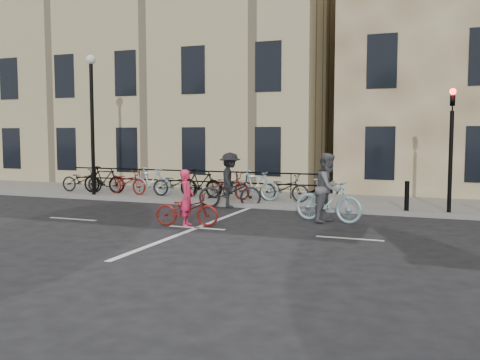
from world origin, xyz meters
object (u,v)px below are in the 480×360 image
(cyclist_grey, at_px, (328,194))
(cyclist_dark, at_px, (230,186))
(lamp_post, at_px, (92,107))
(traffic_light, at_px, (451,135))
(cyclist_pink, at_px, (187,206))

(cyclist_grey, bearing_deg, cyclist_dark, 78.04)
(lamp_post, xyz_separation_m, cyclist_grey, (9.52, -2.20, -2.70))
(traffic_light, distance_m, cyclist_dark, 7.08)
(cyclist_dark, bearing_deg, lamp_post, 65.18)
(lamp_post, bearing_deg, cyclist_dark, -4.89)
(lamp_post, relative_size, cyclist_pink, 2.93)
(lamp_post, xyz_separation_m, cyclist_pink, (6.11, -4.20, -2.96))
(cyclist_pink, distance_m, cyclist_dark, 3.72)
(traffic_light, bearing_deg, cyclist_pink, -147.84)
(traffic_light, height_order, cyclist_pink, traffic_light)
(traffic_light, distance_m, cyclist_pink, 8.02)
(traffic_light, relative_size, cyclist_dark, 1.77)
(traffic_light, xyz_separation_m, cyclist_grey, (-3.18, -2.14, -1.67))
(cyclist_grey, relative_size, cyclist_dark, 0.94)
(lamp_post, bearing_deg, cyclist_pink, -34.53)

